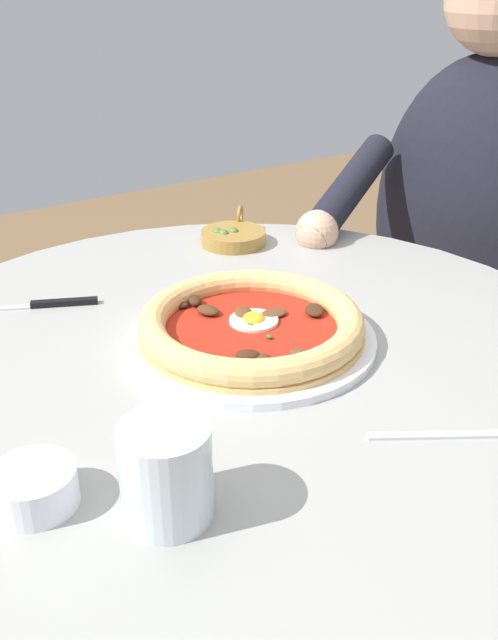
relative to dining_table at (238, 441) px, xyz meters
name	(u,v)px	position (x,y,z in m)	size (l,w,h in m)	color
dining_table	(238,441)	(0.00, 0.00, 0.00)	(0.91, 0.91, 0.75)	#999993
pizza_on_plate	(251,327)	(0.01, -0.02, 0.15)	(0.30, 0.30, 0.04)	white
water_glass	(166,477)	(-0.20, 0.20, 0.17)	(0.08, 0.08, 0.09)	silver
steak_knife	(40,305)	(0.24, 0.15, 0.14)	(0.10, 0.20, 0.01)	silver
ramekin_capers	(34,486)	(-0.13, 0.28, 0.15)	(0.07, 0.07, 0.03)	white
olive_pan	(233,237)	(0.30, -0.19, 0.14)	(0.11, 0.11, 0.05)	olive
fork_utensil	(451,435)	(-0.26, -0.08, 0.13)	(0.10, 0.14, 0.00)	#BCBCC1
diner_person	(455,314)	(0.19, -0.63, -0.08)	(0.42, 0.55, 1.21)	#282833
cafe_chair_diner	(483,303)	(0.22, -0.77, -0.10)	(0.53, 0.53, 0.83)	#504A45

